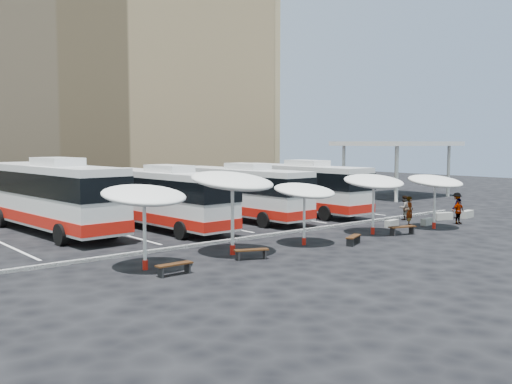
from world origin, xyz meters
TOP-DOWN VIEW (x-y plane):
  - ground at (0.00, 0.00)m, footprint 120.00×120.00m
  - sandstone_building at (0.00, 31.87)m, footprint 42.00×18.25m
  - service_canopy at (24.00, 10.00)m, footprint 10.00×8.00m
  - curb_divider at (0.00, 0.50)m, footprint 34.00×0.25m
  - bay_lines at (0.00, 8.00)m, footprint 24.15×12.00m
  - bus_0 at (-8.80, 9.55)m, footprint 3.72×13.64m
  - bus_1 at (-3.34, 6.67)m, footprint 3.18×12.13m
  - bus_2 at (2.74, 6.97)m, footprint 3.04×11.93m
  - bus_3 at (8.00, 6.82)m, footprint 2.92×12.22m
  - sunshade_0 at (-9.36, -2.47)m, footprint 3.42×3.47m
  - sunshade_1 at (-4.77, -2.26)m, footprint 4.36×4.40m
  - sunshade_2 at (-0.51, -2.58)m, footprint 3.16×3.20m
  - sunshade_3 at (4.80, -2.65)m, footprint 4.24×4.27m
  - sunshade_4 at (9.23, -3.67)m, footprint 3.71×3.75m
  - wood_bench_0 at (-8.97, -4.05)m, footprint 1.51×0.40m
  - wood_bench_1 at (-4.82, -3.67)m, footprint 1.55×0.97m
  - wood_bench_2 at (1.44, -4.12)m, footprint 1.48×0.94m
  - wood_bench_3 at (5.83, -3.87)m, footprint 1.67×0.86m
  - conc_bench_0 at (7.90, -1.62)m, footprint 1.15×0.52m
  - conc_bench_1 at (10.22, -2.57)m, footprint 1.15×0.49m
  - conc_bench_2 at (13.13, -1.83)m, footprint 1.34×0.82m
  - conc_bench_3 at (15.28, -2.30)m, footprint 1.33×0.58m
  - passenger_0 at (9.08, -2.06)m, footprint 0.79×0.75m
  - passenger_1 at (11.06, -0.22)m, footprint 0.86×0.71m
  - passenger_2 at (12.04, -3.58)m, footprint 1.00×0.54m
  - passenger_3 at (14.46, -2.01)m, footprint 1.18×0.74m

SIDE VIEW (x-z plane):
  - ground at x=0.00m, z-range 0.00..0.00m
  - bay_lines at x=0.00m, z-range 0.00..0.01m
  - curb_divider at x=0.00m, z-range 0.00..0.15m
  - conc_bench_0 at x=7.90m, z-range 0.00..0.42m
  - conc_bench_1 at x=10.22m, z-range 0.00..0.42m
  - conc_bench_2 at x=13.13m, z-range 0.00..0.48m
  - conc_bench_3 at x=15.28m, z-range 0.00..0.48m
  - wood_bench_2 at x=1.44m, z-range 0.12..0.56m
  - wood_bench_0 at x=-8.97m, z-range 0.12..0.59m
  - wood_bench_1 at x=-4.82m, z-range 0.12..0.59m
  - wood_bench_3 at x=5.83m, z-range 0.13..0.63m
  - passenger_1 at x=11.06m, z-range 0.00..1.61m
  - passenger_2 at x=12.04m, z-range 0.00..1.62m
  - passenger_3 at x=14.46m, z-range 0.00..1.74m
  - passenger_0 at x=9.08m, z-range 0.00..1.82m
  - bus_2 at x=2.74m, z-range 0.04..3.81m
  - bus_1 at x=-3.34m, z-range 0.04..3.86m
  - bus_3 at x=8.00m, z-range 0.04..3.91m
  - bus_0 at x=-8.80m, z-range 0.05..4.33m
  - sunshade_2 at x=-0.51m, z-range 1.11..4.30m
  - sunshade_4 at x=9.23m, z-range 1.16..4.47m
  - sunshade_3 at x=4.80m, z-range 1.21..4.67m
  - sunshade_0 at x=-9.36m, z-range 1.24..4.77m
  - sunshade_1 at x=-4.77m, z-range 1.38..5.33m
  - service_canopy at x=24.00m, z-range 2.27..7.47m
  - sandstone_building at x=0.00m, z-range -2.17..27.43m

